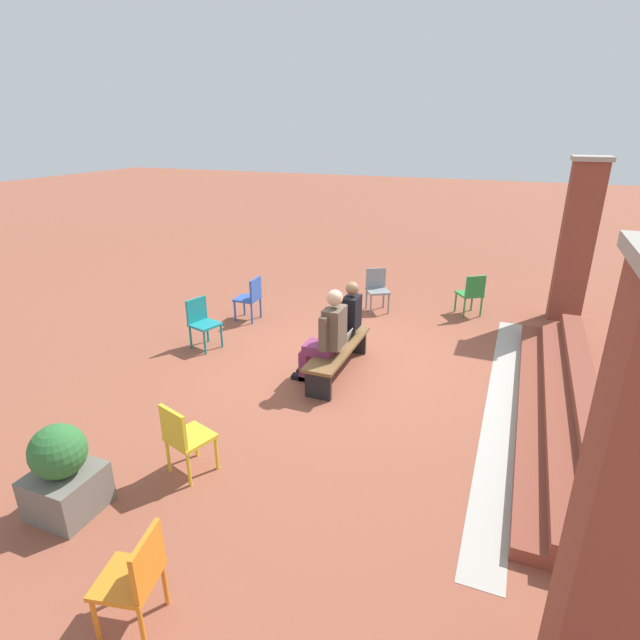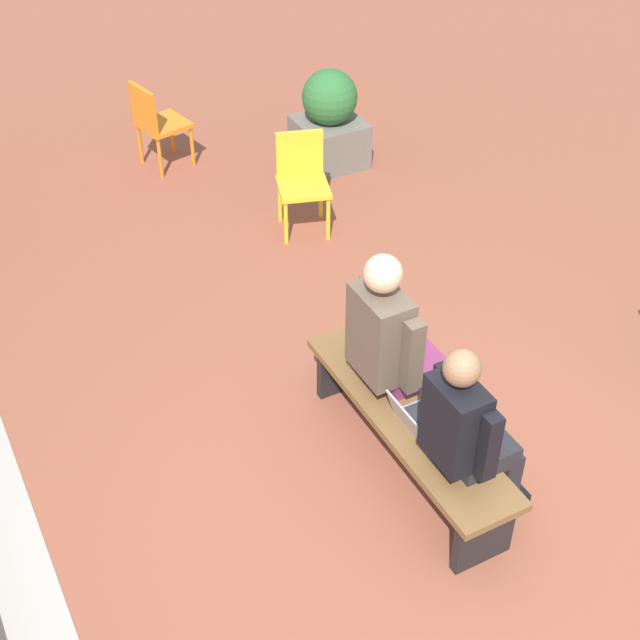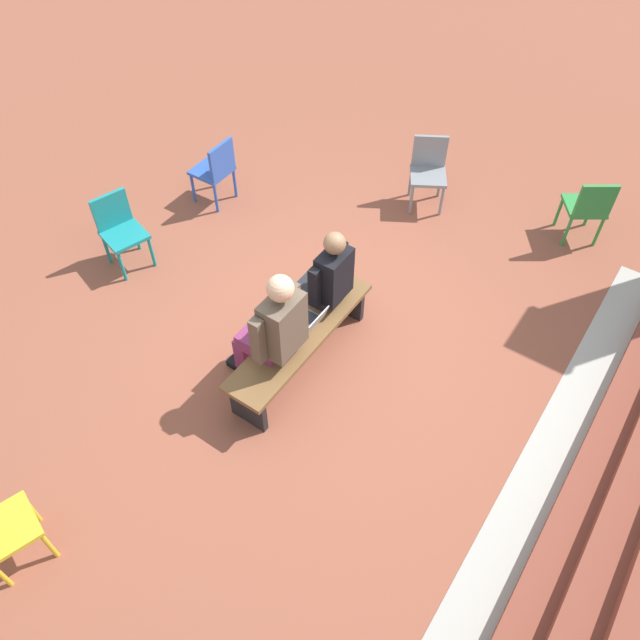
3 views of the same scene
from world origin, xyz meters
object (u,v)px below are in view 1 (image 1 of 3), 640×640
person_student (345,319)px  planter (63,473)px  plastic_chair_near_bench_right (251,296)px  bench (338,352)px  plastic_chair_near_bench_left (202,320)px  plastic_chair_by_pillar (377,287)px  person_adult (327,334)px  plastic_chair_foreground (472,292)px  plastic_chair_far_left (136,575)px  plastic_chair_far_right (184,436)px  laptop (342,341)px

person_student → planter: size_ratio=1.40×
plastic_chair_near_bench_right → bench: bearing=57.4°
plastic_chair_near_bench_left → plastic_chair_by_pillar: bearing=142.1°
plastic_chair_by_pillar → plastic_chair_near_bench_left: same height
bench → person_adult: 0.50m
plastic_chair_near_bench_right → plastic_chair_foreground: bearing=115.0°
person_adult → plastic_chair_foreground: 3.95m
plastic_chair_foreground → planter: 7.58m
plastic_chair_near_bench_right → plastic_chair_far_left: size_ratio=1.00×
plastic_chair_far_right → plastic_chair_foreground: bearing=159.5°
person_student → plastic_chair_foreground: person_student is taller
plastic_chair_by_pillar → plastic_chair_foreground: size_ratio=1.00×
laptop → plastic_chair_far_left: size_ratio=0.38×
plastic_chair_far_right → plastic_chair_near_bench_left: same height
plastic_chair_foreground → plastic_chair_far_left: (7.65, -1.54, 0.00)m
plastic_chair_near_bench_right → plastic_chair_far_left: bearing=21.7°
laptop → plastic_chair_near_bench_right: 2.69m
planter → person_adult: bearing=157.8°
plastic_chair_foreground → person_adult: bearing=-24.6°
person_student → plastic_chair_by_pillar: (-2.44, -0.17, -0.22)m
plastic_chair_far_right → plastic_chair_foreground: same height
plastic_chair_far_right → plastic_chair_by_pillar: same height
person_student → bench: bearing=7.8°
person_student → plastic_chair_by_pillar: size_ratio=1.56×
plastic_chair_near_bench_left → person_adult: bearing=81.0°
plastic_chair_by_pillar → plastic_chair_near_bench_left: 3.60m
bench → plastic_chair_near_bench_right: (-1.48, -2.31, 0.13)m
person_adult → plastic_chair_near_bench_right: bearing=-128.5°
person_adult → plastic_chair_near_bench_right: 2.87m
plastic_chair_by_pillar → plastic_chair_near_bench_left: (2.84, -2.21, 0.00)m
plastic_chair_near_bench_left → bench: bearing=88.3°
plastic_chair_near_bench_left → plastic_chair_far_left: (4.44, 2.47, 0.00)m
plastic_chair_foreground → plastic_chair_by_pillar: bearing=-78.6°
person_adult → plastic_chair_foreground: bearing=155.4°
plastic_chair_far_left → plastic_chair_near_bench_right: bearing=-158.3°
laptop → planter: planter is taller
person_student → planter: (4.15, -1.39, -0.27)m
plastic_chair_near_bench_left → plastic_chair_near_bench_right: bearing=174.1°
person_student → plastic_chair_far_right: person_student is taller
planter → laptop: bearing=158.8°
plastic_chair_far_right → plastic_chair_near_bench_left: (-2.87, -1.74, 0.00)m
plastic_chair_far_right → plastic_chair_far_left: (1.57, 0.73, 0.00)m
bench → plastic_chair_by_pillar: plastic_chair_by_pillar is taller
plastic_chair_foreground → plastic_chair_near_bench_left: same height
person_adult → plastic_chair_far_left: person_adult is taller
person_student → plastic_chair_near_bench_right: size_ratio=1.56×
person_student → plastic_chair_foreground: size_ratio=1.56×
person_student → plastic_chair_near_bench_right: 2.46m
bench → person_student: (-0.48, -0.07, 0.35)m
plastic_chair_near_bench_right → plastic_chair_by_pillar: same height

